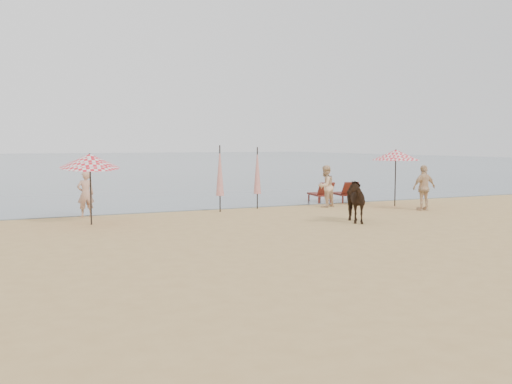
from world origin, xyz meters
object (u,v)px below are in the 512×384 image
lounger_cluster_right (333,193)px  beachgoer_right_b (424,188)px  beachgoer_left (86,194)px  beachgoer_right_a (325,186)px  umbrella_open_left_b (90,161)px  cow (352,200)px  umbrella_open_right (396,155)px  umbrella_closed_left (257,171)px  umbrella_closed_right (220,171)px

lounger_cluster_right → beachgoer_right_b: (1.64, -3.92, 0.44)m
beachgoer_left → beachgoer_right_a: (9.34, -0.81, 0.04)m
umbrella_open_left_b → cow: 8.53m
umbrella_open_left_b → beachgoer_left: bearing=72.0°
beachgoer_left → lounger_cluster_right: bearing=176.7°
umbrella_open_right → lounger_cluster_right: bearing=124.5°
lounger_cluster_right → beachgoer_right_a: bearing=-122.4°
umbrella_open_left_b → beachgoer_left: 2.43m
umbrella_closed_left → beachgoer_right_b: (5.64, -3.19, -0.62)m
umbrella_open_left_b → beachgoer_right_a: (9.47, 1.29, -1.19)m
umbrella_open_left_b → umbrella_closed_right: (4.97, 1.51, -0.49)m
cow → umbrella_open_right: bearing=55.0°
umbrella_open_right → beachgoer_right_a: 3.19m
umbrella_closed_right → beachgoer_right_a: bearing=-2.8°
umbrella_open_right → beachgoer_right_a: bearing=161.8°
cow → beachgoer_right_b: beachgoer_right_b is taller
lounger_cluster_right → umbrella_open_left_b: bearing=-156.3°
cow → beachgoer_right_a: beachgoer_right_a is taller
umbrella_open_left_b → beachgoer_left: size_ratio=1.45×
umbrella_closed_left → cow: 5.05m
umbrella_closed_left → umbrella_open_left_b: bearing=-164.2°
beachgoer_left → beachgoer_right_a: size_ratio=0.96×
cow → beachgoer_left: (-7.76, 5.03, 0.10)m
umbrella_open_left_b → cow: size_ratio=1.39×
umbrella_open_right → cow: 5.64m
lounger_cluster_right → beachgoer_left: 10.59m
umbrella_open_right → umbrella_closed_right: umbrella_closed_right is taller
umbrella_closed_left → beachgoer_right_a: size_ratio=1.44×
umbrella_open_right → umbrella_closed_left: 5.80m
umbrella_closed_right → beachgoer_left: 4.93m
umbrella_closed_right → beachgoer_right_b: umbrella_closed_right is taller
beachgoer_right_a → lounger_cluster_right: bearing=-153.3°
umbrella_closed_right → beachgoer_left: bearing=173.1°
umbrella_open_right → umbrella_closed_right: (-7.29, 1.15, -0.56)m
umbrella_open_right → beachgoer_right_a: umbrella_open_right is taller
beachgoer_right_b → cow: bearing=20.3°
beachgoer_right_b → umbrella_closed_left: bearing=-29.6°
cow → umbrella_closed_right: bearing=141.3°
umbrella_closed_left → cow: umbrella_closed_left is taller
umbrella_open_right → umbrella_open_left_b: bearing=-178.1°
umbrella_closed_left → beachgoer_left: 6.61m
beachgoer_left → beachgoer_right_b: 12.67m
umbrella_closed_right → beachgoer_right_b: (7.37, -2.79, -0.67)m
lounger_cluster_right → umbrella_open_right: size_ratio=0.86×
beachgoer_left → beachgoer_right_a: bearing=168.8°
cow → umbrella_open_left_b: bearing=177.5°
lounger_cluster_right → umbrella_open_left_b: (-10.70, -2.64, 1.60)m
umbrella_open_left_b → cow: bearing=-34.8°
umbrella_closed_left → beachgoer_right_b: size_ratio=1.39×
umbrella_open_right → beachgoer_right_b: size_ratio=1.33×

